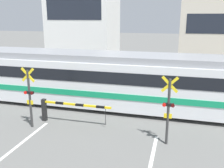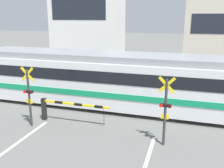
# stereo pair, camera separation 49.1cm
# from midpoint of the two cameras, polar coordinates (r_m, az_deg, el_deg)

# --- Properties ---
(rail_track_near) EXTENTS (50.00, 0.10, 0.08)m
(rail_track_near) POSITION_cam_midpoint_polar(r_m,az_deg,el_deg) (14.32, 1.06, -5.98)
(rail_track_near) COLOR gray
(rail_track_near) RESTS_ON ground_plane
(rail_track_far) EXTENTS (50.00, 0.10, 0.08)m
(rail_track_far) POSITION_cam_midpoint_polar(r_m,az_deg,el_deg) (15.62, 2.54, -4.16)
(rail_track_far) COLOR gray
(rail_track_far) RESTS_ON ground_plane
(commuter_train) EXTENTS (18.54, 2.99, 3.18)m
(commuter_train) POSITION_cam_midpoint_polar(r_m,az_deg,el_deg) (14.34, 4.20, 0.98)
(commuter_train) COLOR silver
(commuter_train) RESTS_ON ground_plane
(crossing_barrier_near) EXTENTS (3.66, 0.20, 1.16)m
(crossing_barrier_near) POSITION_cam_midpoint_polar(r_m,az_deg,el_deg) (12.86, -10.90, -5.17)
(crossing_barrier_near) COLOR black
(crossing_barrier_near) RESTS_ON ground_plane
(crossing_barrier_far) EXTENTS (3.66, 0.20, 1.16)m
(crossing_barrier_far) POSITION_cam_midpoint_polar(r_m,az_deg,el_deg) (17.13, 11.32, -0.05)
(crossing_barrier_far) COLOR black
(crossing_barrier_far) RESTS_ON ground_plane
(crossing_signal_left) EXTENTS (0.68, 0.15, 2.95)m
(crossing_signal_left) POSITION_cam_midpoint_polar(r_m,az_deg,el_deg) (12.46, -17.38, -2.27)
(crossing_signal_left) COLOR #333333
(crossing_signal_left) RESTS_ON ground_plane
(crossing_signal_right) EXTENTS (0.68, 0.15, 2.95)m
(crossing_signal_right) POSITION_cam_midpoint_polar(r_m,az_deg,el_deg) (10.38, 13.43, -5.49)
(crossing_signal_right) COLOR #333333
(crossing_signal_right) RESTS_ON ground_plane
(pedestrian) EXTENTS (0.38, 0.22, 1.64)m
(pedestrian) POSITION_cam_midpoint_polar(r_m,az_deg,el_deg) (19.99, 4.85, 2.80)
(pedestrian) COLOR #23232D
(pedestrian) RESTS_ON ground_plane
(building_left_of_street) EXTENTS (6.81, 5.39, 10.85)m
(building_left_of_street) POSITION_cam_midpoint_polar(r_m,az_deg,el_deg) (28.02, -4.84, 15.58)
(building_left_of_street) COLOR white
(building_left_of_street) RESTS_ON ground_plane
(building_right_of_street) EXTENTS (6.85, 5.39, 8.38)m
(building_right_of_street) POSITION_cam_midpoint_polar(r_m,az_deg,el_deg) (26.18, 24.53, 11.62)
(building_right_of_street) COLOR beige
(building_right_of_street) RESTS_ON ground_plane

